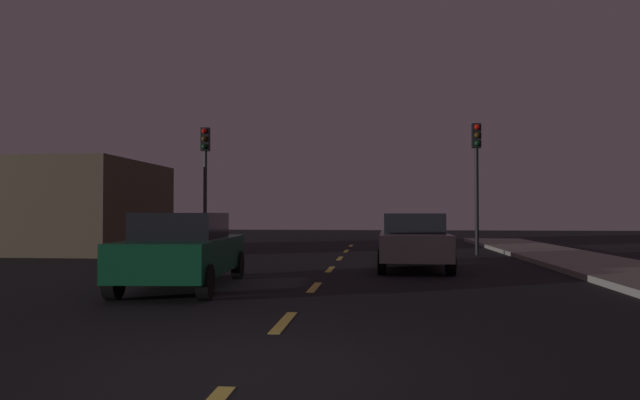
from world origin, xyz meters
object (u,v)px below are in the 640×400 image
(traffic_signal_right, at_px, (477,163))
(car_stopped_ahead, at_px, (413,240))
(car_adjacent_lane, at_px, (184,250))
(traffic_signal_left, at_px, (205,165))

(traffic_signal_right, bearing_deg, car_stopped_ahead, -116.52)
(car_adjacent_lane, bearing_deg, traffic_signal_right, 52.80)
(traffic_signal_left, distance_m, car_stopped_ahead, 9.64)
(traffic_signal_left, relative_size, car_stopped_ahead, 1.05)
(traffic_signal_right, height_order, car_stopped_ahead, traffic_signal_right)
(traffic_signal_left, bearing_deg, car_adjacent_lane, -74.89)
(traffic_signal_right, relative_size, car_adjacent_lane, 1.07)
(car_stopped_ahead, xyz_separation_m, car_adjacent_lane, (-4.94, -4.71, 0.01))
(traffic_signal_right, distance_m, car_adjacent_lane, 12.79)
(traffic_signal_right, distance_m, car_stopped_ahead, 6.44)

